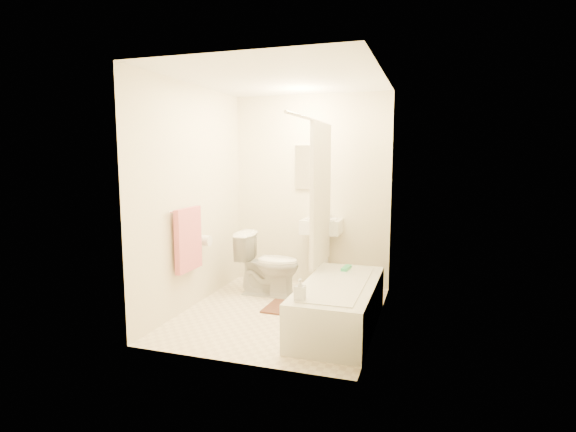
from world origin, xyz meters
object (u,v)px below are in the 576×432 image
(toilet, at_px, (268,264))
(sink, at_px, (322,250))
(bathtub, at_px, (339,305))
(bath_mat, at_px, (294,309))
(soap_bottle, at_px, (300,290))

(toilet, bearing_deg, sink, -49.64)
(bathtub, bearing_deg, toilet, 142.66)
(bath_mat, distance_m, soap_bottle, 1.14)
(bathtub, relative_size, bath_mat, 2.54)
(bathtub, distance_m, bath_mat, 0.69)
(toilet, bearing_deg, bath_mat, -135.45)
(toilet, distance_m, soap_bottle, 1.60)
(bathtub, height_order, soap_bottle, soap_bottle)
(bath_mat, bearing_deg, bathtub, -31.71)
(toilet, bearing_deg, soap_bottle, -152.12)
(toilet, xyz_separation_m, sink, (0.53, 0.49, 0.10))
(bath_mat, xyz_separation_m, soap_bottle, (0.35, -0.96, 0.52))
(bathtub, distance_m, soap_bottle, 0.72)
(sink, xyz_separation_m, bathtub, (0.48, -1.26, -0.25))
(sink, height_order, bath_mat, sink)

